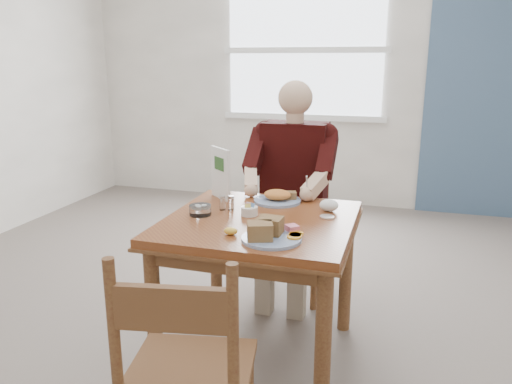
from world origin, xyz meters
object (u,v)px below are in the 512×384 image
(table, at_px, (260,240))
(chair_near, at_px, (186,377))
(near_plate, at_px, (269,232))
(far_plate, at_px, (278,197))
(chair_far, at_px, (294,222))
(diner, at_px, (292,175))

(table, relative_size, chair_near, 0.97)
(near_plate, distance_m, far_plate, 0.59)
(table, bearing_deg, chair_far, 90.00)
(diner, height_order, far_plate, diner)
(chair_near, distance_m, diner, 1.66)
(far_plate, bearing_deg, near_plate, -79.41)
(diner, relative_size, far_plate, 4.31)
(table, height_order, diner, diner)
(diner, bearing_deg, chair_near, -89.44)
(chair_far, distance_m, near_plate, 1.12)
(table, relative_size, chair_far, 0.97)
(table, xyz_separation_m, chair_far, (0.00, 0.80, -0.16))
(table, bearing_deg, far_plate, 87.32)
(table, distance_m, chair_near, 0.93)
(chair_near, bearing_deg, near_plate, 80.46)
(diner, xyz_separation_m, near_plate, (0.12, -0.98, -0.03))
(table, height_order, far_plate, far_plate)
(chair_far, xyz_separation_m, diner, (0.00, -0.09, 0.33))
(chair_far, bearing_deg, chair_near, -89.47)
(chair_far, relative_size, far_plate, 2.96)
(far_plate, bearing_deg, table, -92.68)
(chair_far, relative_size, chair_near, 1.00)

